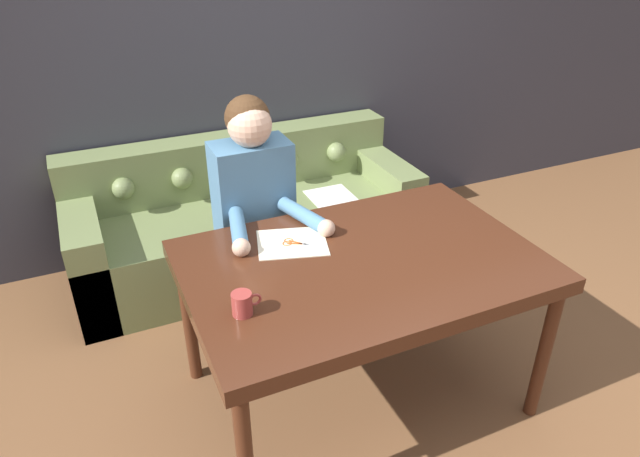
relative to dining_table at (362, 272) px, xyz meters
name	(u,v)px	position (x,y,z in m)	size (l,w,h in m)	color
ground_plane	(392,404)	(0.12, -0.14, -0.70)	(16.00, 16.00, 0.00)	brown
wall_back	(251,47)	(0.12, 1.76, 0.60)	(8.00, 0.06, 2.60)	#383842
dining_table	(362,272)	(0.00, 0.00, 0.00)	(1.49, 1.00, 0.77)	#472314
couch	(246,222)	(-0.11, 1.36, -0.41)	(2.15, 0.81, 0.80)	olive
person	(255,223)	(-0.26, 0.66, -0.03)	(0.48, 0.61, 1.33)	#33281E
pattern_paper_main	(292,243)	(-0.22, 0.24, 0.07)	(0.36, 0.33, 0.00)	beige
scissors	(297,243)	(-0.21, 0.23, 0.07)	(0.18, 0.16, 0.01)	silver
mug	(243,304)	(-0.57, -0.15, 0.11)	(0.11, 0.08, 0.09)	#9E3833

